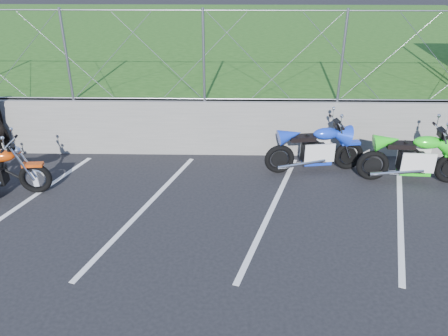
{
  "coord_description": "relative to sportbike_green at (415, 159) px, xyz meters",
  "views": [
    {
      "loc": [
        1.64,
        -6.04,
        4.35
      ],
      "look_at": [
        1.49,
        1.3,
        0.69
      ],
      "focal_mm": 35.0,
      "sensor_mm": 36.0,
      "label": 1
    }
  ],
  "objects": [
    {
      "name": "parking_lines",
      "position": [
        -4.2,
        -1.16,
        -0.5
      ],
      "size": [
        18.29,
        4.31,
        0.01
      ],
      "color": "silver",
      "rests_on": "ground"
    },
    {
      "name": "ground",
      "position": [
        -5.4,
        -2.16,
        -0.5
      ],
      "size": [
        90.0,
        90.0,
        0.0
      ],
      "primitive_type": "plane",
      "color": "black",
      "rests_on": "ground"
    },
    {
      "name": "chain_link_fence",
      "position": [
        -5.4,
        1.34,
        1.8
      ],
      "size": [
        28.0,
        0.03,
        2.0
      ],
      "color": "gray",
      "rests_on": "retaining_wall"
    },
    {
      "name": "retaining_wall",
      "position": [
        -5.4,
        1.34,
        0.15
      ],
      "size": [
        30.0,
        0.22,
        1.3
      ],
      "primitive_type": "cube",
      "color": "slate",
      "rests_on": "ground"
    },
    {
      "name": "sportbike_green",
      "position": [
        0.0,
        0.0,
        0.0
      ],
      "size": [
        2.26,
        0.8,
        1.17
      ],
      "rotation": [
        0.0,
        0.0,
        -0.06
      ],
      "color": "black",
      "rests_on": "ground"
    },
    {
      "name": "grass_field",
      "position": [
        -5.4,
        11.34,
        0.15
      ],
      "size": [
        30.0,
        20.0,
        1.3
      ],
      "primitive_type": "cube",
      "color": "#224F15",
      "rests_on": "ground"
    },
    {
      "name": "sportbike_blue",
      "position": [
        -1.94,
        0.45,
        -0.01
      ],
      "size": [
        2.2,
        0.78,
        1.14
      ],
      "rotation": [
        0.0,
        0.0,
        0.14
      ],
      "color": "black",
      "rests_on": "ground"
    }
  ]
}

